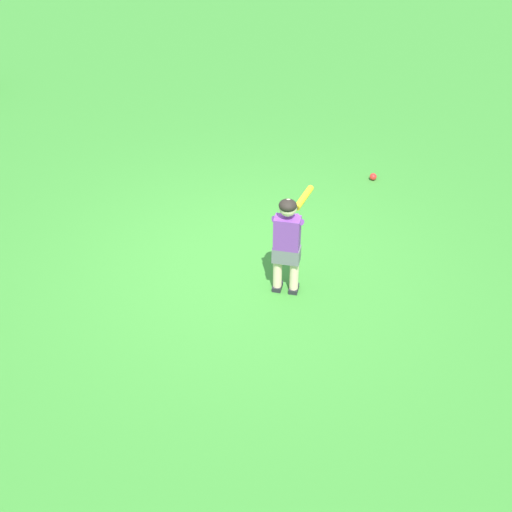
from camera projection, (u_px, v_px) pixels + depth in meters
ground_plane at (246, 263)px, 7.26m from camera, size 40.00×40.00×0.00m
child_batter at (288, 236)px, 6.51m from camera, size 0.71×0.48×1.08m
play_ball_by_bucket at (373, 177)px, 8.72m from camera, size 0.09×0.09×0.09m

